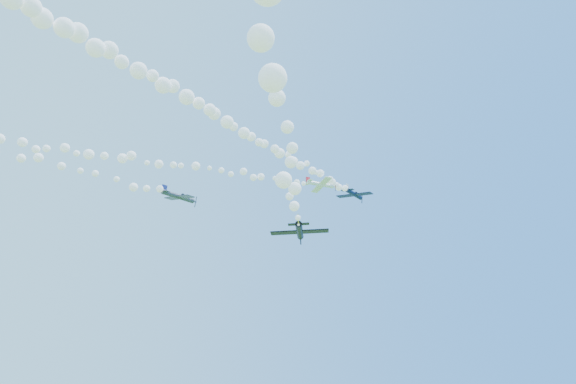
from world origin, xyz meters
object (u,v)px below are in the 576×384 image
plane_black (300,231)px  plane_navy (354,194)px  plane_white (321,184)px  plane_grey (179,197)px

plane_black → plane_navy: bearing=-14.3°
plane_white → plane_navy: 11.56m
plane_white → plane_navy: bearing=28.2°
plane_white → plane_grey: (-24.07, 7.93, -4.71)m
plane_grey → plane_black: 31.73m
plane_grey → plane_black: size_ratio=1.20×
plane_white → plane_grey: bearing=173.4°
plane_navy → plane_black: bearing=-163.5°
plane_black → plane_grey: bearing=45.5°
plane_white → plane_black: plane_white is taller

